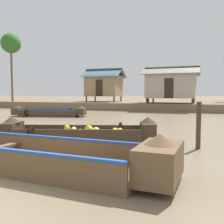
{
  "coord_description": "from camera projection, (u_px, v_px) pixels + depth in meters",
  "views": [
    {
      "loc": [
        3.76,
        -3.52,
        1.65
      ],
      "look_at": [
        -0.03,
        6.73,
        0.84
      ],
      "focal_mm": 40.29,
      "sensor_mm": 36.0,
      "label": 1
    }
  ],
  "objects": [
    {
      "name": "viewer_boat",
      "position": [
        32.0,
        154.0,
        5.56
      ],
      "size": [
        6.41,
        1.74,
        0.94
      ],
      "color": "brown",
      "rests_on": "ground"
    },
    {
      "name": "cargo_boat_upstream",
      "position": [
        49.0,
        113.0,
        18.09
      ],
      "size": [
        5.37,
        2.52,
        0.8
      ],
      "color": "#473323",
      "rests_on": "ground"
    },
    {
      "name": "stilt_house_mid_left",
      "position": [
        171.0,
        85.0,
        24.05
      ],
      "size": [
        5.16,
        3.94,
        3.48
      ],
      "color": "#4C3826",
      "rests_on": "riverbank_strip"
    },
    {
      "name": "vendor_person",
      "position": [
        148.0,
        93.0,
        24.87
      ],
      "size": [
        0.44,
        0.44,
        1.66
      ],
      "color": "#332D28",
      "rests_on": "riverbank_strip"
    },
    {
      "name": "mooring_post",
      "position": [
        199.0,
        125.0,
        7.45
      ],
      "size": [
        0.14,
        0.14,
        1.41
      ],
      "primitive_type": "cylinder",
      "color": "#423323",
      "rests_on": "ground"
    },
    {
      "name": "riverbank_strip",
      "position": [
        173.0,
        104.0,
        31.64
      ],
      "size": [
        160.0,
        20.0,
        0.73
      ],
      "primitive_type": "cube",
      "color": "#756047",
      "rests_on": "ground"
    },
    {
      "name": "banana_boat",
      "position": [
        80.0,
        134.0,
        8.36
      ],
      "size": [
        5.08,
        2.67,
        0.88
      ],
      "color": "#3D2D21",
      "rests_on": "ground"
    },
    {
      "name": "palm_tree_mid",
      "position": [
        11.0,
        44.0,
        29.3
      ],
      "size": [
        2.3,
        2.3,
        7.92
      ],
      "color": "brown",
      "rests_on": "riverbank_strip"
    },
    {
      "name": "ground_plane",
      "position": [
        133.0,
        123.0,
        14.07
      ],
      "size": [
        300.0,
        300.0,
        0.0
      ],
      "primitive_type": "plane",
      "color": "#7A6B51"
    },
    {
      "name": "stilt_house_left",
      "position": [
        104.0,
        85.0,
        28.35
      ],
      "size": [
        4.37,
        3.27,
        3.71
      ],
      "color": "#4C3826",
      "rests_on": "riverbank_strip"
    }
  ]
}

